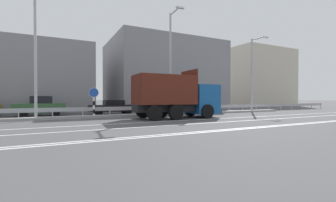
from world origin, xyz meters
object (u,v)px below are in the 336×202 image
at_px(street_lamp_1, 35,48).
at_px(street_lamp_2, 171,59).
at_px(parked_car_4, 169,106).
at_px(church_tower, 77,77).
at_px(street_lamp_3, 253,71).
at_px(parked_car_2, 40,106).
at_px(dump_truck, 186,101).
at_px(median_road_sign, 94,102).
at_px(parked_car_3, 113,107).

bearing_deg(street_lamp_1, street_lamp_2, 0.10).
bearing_deg(parked_car_4, church_tower, 22.64).
relative_size(street_lamp_1, street_lamp_3, 1.08).
xyz_separation_m(parked_car_2, parked_car_4, (12.01, -0.06, -0.13)).
bearing_deg(street_lamp_3, church_tower, 125.80).
relative_size(street_lamp_1, parked_car_2, 2.26).
xyz_separation_m(parked_car_4, church_tower, (-7.70, 19.08, 4.41)).
xyz_separation_m(street_lamp_1, street_lamp_3, (20.68, 0.39, -0.39)).
bearing_deg(parked_car_4, dump_truck, 164.23).
height_order(median_road_sign, parked_car_3, median_road_sign).
distance_m(median_road_sign, parked_car_2, 5.20).
bearing_deg(parked_car_3, parked_car_2, 84.01).
relative_size(median_road_sign, parked_car_4, 0.48).
bearing_deg(street_lamp_1, church_tower, 79.16).
height_order(street_lamp_1, parked_car_2, street_lamp_1).
xyz_separation_m(street_lamp_1, street_lamp_2, (10.32, 0.02, 0.12)).
xyz_separation_m(street_lamp_3, parked_car_4, (-8.58, 3.50, -3.79)).
height_order(parked_car_2, church_tower, church_tower).
bearing_deg(parked_car_3, street_lamp_2, -125.72).
bearing_deg(median_road_sign, street_lamp_2, -2.97).
relative_size(dump_truck, parked_car_4, 1.38).
bearing_deg(parked_car_2, dump_truck, -123.41).
bearing_deg(street_lamp_1, median_road_sign, 5.30).
bearing_deg(parked_car_4, parked_car_2, 90.35).
bearing_deg(street_lamp_2, parked_car_3, 143.63).
distance_m(street_lamp_2, parked_car_4, 6.05).
xyz_separation_m(parked_car_2, parked_car_3, (5.83, -0.68, -0.13)).
height_order(median_road_sign, street_lamp_3, street_lamp_3).
bearing_deg(parked_car_3, parked_car_4, -83.67).
xyz_separation_m(dump_truck, street_lamp_2, (0.19, 2.79, 3.67)).
height_order(median_road_sign, parked_car_2, median_road_sign).
height_order(dump_truck, church_tower, church_tower).
xyz_separation_m(median_road_sign, church_tower, (0.57, 22.61, 3.89)).
xyz_separation_m(street_lamp_1, parked_car_3, (5.91, 3.27, -4.18)).
height_order(median_road_sign, parked_car_4, median_road_sign).
bearing_deg(street_lamp_1, dump_truck, -15.27).
bearing_deg(parked_car_4, street_lamp_2, 156.01).
bearing_deg(dump_truck, parked_car_3, -143.46).
xyz_separation_m(street_lamp_2, parked_car_2, (-10.24, 3.93, -4.17)).
distance_m(street_lamp_2, church_tower, 23.70).
bearing_deg(street_lamp_3, street_lamp_2, -177.97).
bearing_deg(street_lamp_2, street_lamp_1, -179.90).
bearing_deg(street_lamp_3, parked_car_3, 168.95).
distance_m(median_road_sign, church_tower, 22.94).
bearing_deg(street_lamp_2, median_road_sign, 177.03).
distance_m(median_road_sign, street_lamp_2, 7.52).
bearing_deg(church_tower, median_road_sign, -91.45).
bearing_deg(parked_car_2, street_lamp_3, -99.48).
height_order(parked_car_2, parked_car_4, parked_car_2).
height_order(street_lamp_1, church_tower, church_tower).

